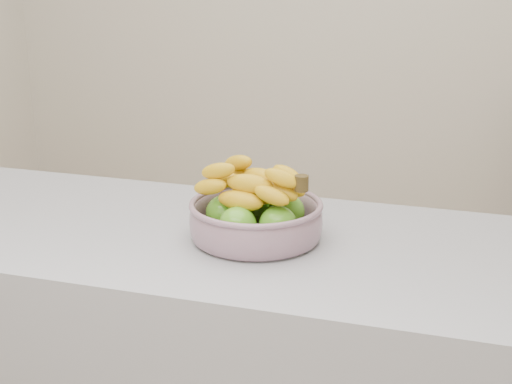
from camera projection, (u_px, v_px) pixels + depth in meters
The scene contains 1 object.
fruit_bowl at pixel (256, 215), 1.44m from camera, with size 0.27×0.27×0.15m.
Camera 1 is at (0.67, -1.84, 1.44)m, focal length 50.00 mm.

